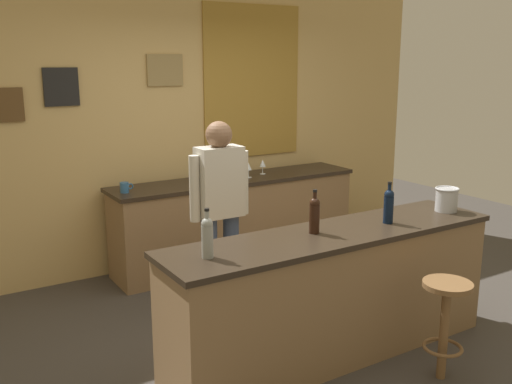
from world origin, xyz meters
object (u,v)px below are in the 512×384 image
at_px(wine_bottle_c, 389,205).
at_px(ice_bucket, 447,199).
at_px(wine_glass_a, 198,170).
at_px(wine_glass_c, 263,164).
at_px(coffee_mug, 125,187).
at_px(bartender, 220,207).
at_px(wine_glass_b, 248,167).
at_px(wine_bottle_b, 314,214).
at_px(bar_stool, 445,314).
at_px(wine_bottle_a, 207,236).

height_order(wine_bottle_c, ice_bucket, wine_bottle_c).
xyz_separation_m(wine_glass_a, wine_glass_c, (0.73, -0.05, 0.00)).
distance_m(ice_bucket, coffee_mug, 2.79).
bearing_deg(bartender, wine_glass_b, 48.98).
xyz_separation_m(wine_bottle_b, coffee_mug, (-0.65, 1.96, -0.11)).
distance_m(bar_stool, wine_bottle_b, 1.07).
relative_size(bartender, wine_glass_a, 10.45).
distance_m(wine_bottle_b, wine_glass_b, 2.06).
bearing_deg(wine_glass_b, ice_bucket, -74.11).
bearing_deg(wine_glass_c, wine_glass_b, -160.00).
height_order(bar_stool, wine_glass_a, wine_glass_a).
relative_size(wine_bottle_b, wine_bottle_c, 1.00).
distance_m(bartender, wine_bottle_c, 1.32).
distance_m(bar_stool, wine_bottle_c, 0.86).
xyz_separation_m(ice_bucket, wine_glass_a, (-1.09, 2.16, -0.01)).
bearing_deg(wine_glass_b, wine_bottle_c, -91.44).
distance_m(wine_bottle_b, wine_glass_c, 2.22).
xyz_separation_m(wine_bottle_a, wine_glass_c, (1.74, 2.09, -0.05)).
xyz_separation_m(bartender, wine_glass_a, (0.39, 1.16, 0.07)).
distance_m(wine_bottle_a, ice_bucket, 2.09).
relative_size(wine_bottle_c, coffee_mug, 2.45).
bearing_deg(wine_glass_b, bartender, -131.02).
height_order(wine_glass_b, wine_glass_c, same).
bearing_deg(wine_bottle_b, ice_bucket, -3.86).
distance_m(wine_glass_a, wine_glass_b, 0.52).
height_order(bar_stool, ice_bucket, ice_bucket).
bearing_deg(bar_stool, ice_bucket, 42.02).
height_order(bartender, wine_bottle_c, bartender).
height_order(bar_stool, wine_glass_c, wine_glass_c).
relative_size(wine_bottle_a, wine_bottle_c, 1.00).
bearing_deg(bar_stool, wine_glass_c, 83.08).
relative_size(wine_bottle_a, ice_bucket, 1.63).
bearing_deg(ice_bucket, wine_bottle_c, -179.58).
xyz_separation_m(wine_bottle_c, ice_bucket, (0.63, 0.00, -0.04)).
bearing_deg(coffee_mug, wine_glass_a, 8.30).
height_order(wine_glass_a, wine_glass_c, same).
distance_m(wine_bottle_a, coffee_mug, 2.04).
height_order(bartender, ice_bucket, bartender).
bearing_deg(wine_glass_c, wine_glass_a, 176.10).
distance_m(wine_bottle_b, ice_bucket, 1.24).
relative_size(wine_bottle_a, wine_glass_a, 1.97).
relative_size(bartender, bar_stool, 2.38).
bearing_deg(wine_glass_c, wine_bottle_b, -113.52).
distance_m(wine_bottle_c, wine_glass_c, 2.14).
relative_size(wine_bottle_c, wine_glass_a, 1.97).
relative_size(ice_bucket, coffee_mug, 1.50).
distance_m(bar_stool, wine_bottle_a, 1.65).
bearing_deg(wine_bottle_c, wine_glass_a, 101.88).
bearing_deg(wine_bottle_c, bartender, 129.83).
bearing_deg(coffee_mug, wine_bottle_b, -71.67).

